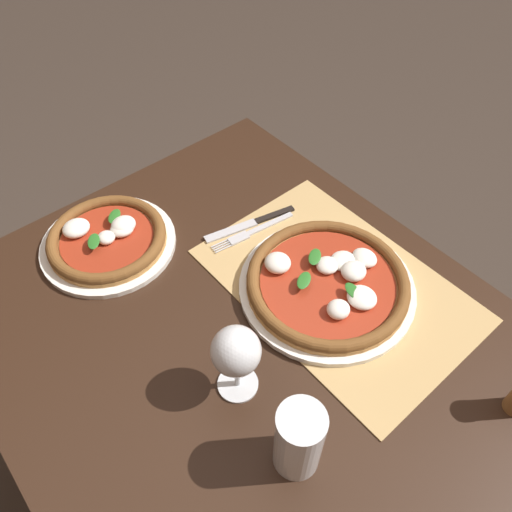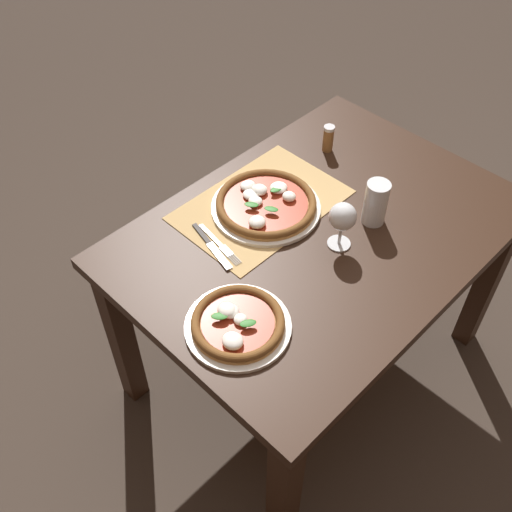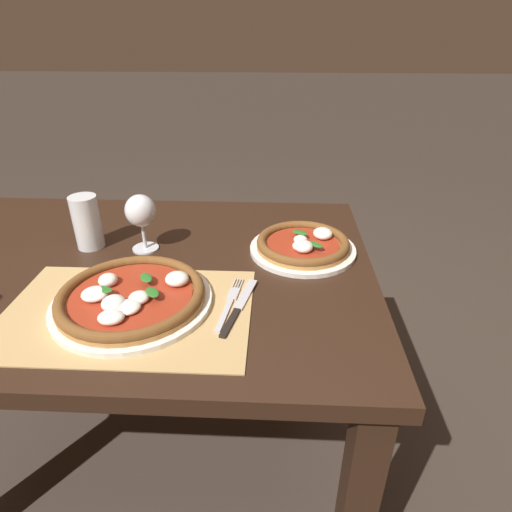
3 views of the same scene
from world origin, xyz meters
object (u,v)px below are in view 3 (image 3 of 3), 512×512
object	(u,v)px
pizza_near	(131,297)
pint_glass	(87,223)
knife	(239,306)
wine_glass	(141,213)
fork	(230,303)
pizza_far	(303,245)

from	to	relation	value
pizza_near	pint_glass	size ratio (longest dim) A/B	2.37
pizza_near	knife	size ratio (longest dim) A/B	1.61
pizza_near	wine_glass	world-z (taller)	wine_glass
wine_glass	knife	world-z (taller)	wine_glass
knife	pint_glass	bearing A→B (deg)	147.98
knife	fork	bearing A→B (deg)	153.47
pizza_far	fork	size ratio (longest dim) A/B	1.41
pizza_near	pint_glass	bearing A→B (deg)	125.98
pizza_near	pizza_far	world-z (taller)	pizza_near
pizza_near	wine_glass	bearing A→B (deg)	99.44
wine_glass	pint_glass	size ratio (longest dim) A/B	1.07
fork	wine_glass	bearing A→B (deg)	135.65
knife	pizza_far	bearing A→B (deg)	60.60
pizza_far	fork	xyz separation A→B (m)	(-0.17, -0.25, -0.01)
wine_glass	fork	xyz separation A→B (m)	(0.25, -0.25, -0.10)
pizza_far	pint_glass	bearing A→B (deg)	179.79
pizza_near	knife	world-z (taller)	pizza_near
pizza_near	wine_glass	xyz separation A→B (m)	(-0.04, 0.26, 0.08)
wine_glass	knife	xyz separation A→B (m)	(0.28, -0.26, -0.10)
pizza_far	pint_glass	world-z (taller)	pint_glass
wine_glass	fork	distance (m)	0.37
fork	pint_glass	bearing A→B (deg)	147.70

